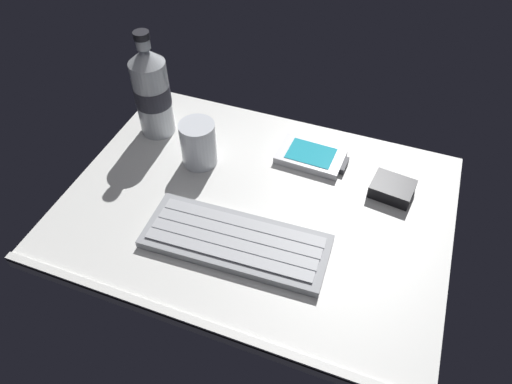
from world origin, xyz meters
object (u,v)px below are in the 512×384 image
at_px(handheld_device, 311,156).
at_px(charger_block, 392,189).
at_px(juice_cup, 199,145).
at_px(keyboard, 237,241).
at_px(water_bottle, 152,91).

height_order(handheld_device, charger_block, charger_block).
distance_m(juice_cup, charger_block, 0.35).
relative_size(keyboard, juice_cup, 3.46).
bearing_deg(juice_cup, keyboard, -48.55).
height_order(juice_cup, charger_block, juice_cup).
bearing_deg(juice_cup, charger_block, 6.71).
bearing_deg(keyboard, charger_block, 43.20).
xyz_separation_m(keyboard, charger_block, (0.21, 0.19, 0.00)).
height_order(handheld_device, juice_cup, juice_cup).
xyz_separation_m(handheld_device, charger_block, (0.15, -0.04, 0.00)).
bearing_deg(charger_block, keyboard, -136.80).
distance_m(keyboard, juice_cup, 0.21).
relative_size(keyboard, charger_block, 4.20).
bearing_deg(handheld_device, water_bottle, -175.81).
height_order(keyboard, charger_block, charger_block).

